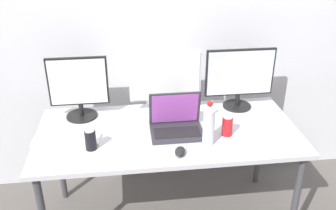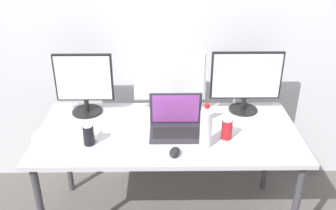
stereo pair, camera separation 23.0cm
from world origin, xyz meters
name	(u,v)px [view 2 (the right image)]	position (x,y,z in m)	size (l,w,h in m)	color
wall_back	(167,20)	(0.00, 0.59, 1.30)	(7.00, 0.08, 2.60)	silver
work_desk	(168,138)	(0.00, 0.00, 0.68)	(1.66, 0.78, 0.74)	#424247
monitor_left	(84,83)	(-0.56, 0.25, 0.96)	(0.39, 0.21, 0.43)	black
monitor_center	(170,80)	(0.01, 0.26, 0.97)	(0.49, 0.21, 0.44)	silver
monitor_right	(246,80)	(0.53, 0.27, 0.97)	(0.48, 0.20, 0.43)	black
laptop_silver	(176,123)	(0.05, -0.02, 0.80)	(0.33, 0.24, 0.25)	#2D2D33
keyboard_main	(67,134)	(-0.63, -0.06, 0.75)	(0.40, 0.13, 0.02)	white
mouse_by_keyboard	(175,152)	(0.03, -0.28, 0.76)	(0.06, 0.09, 0.04)	black
water_bottle	(206,127)	(0.22, -0.19, 0.87)	(0.07, 0.07, 0.28)	silver
soda_can_near_keyboard	(227,129)	(0.36, -0.10, 0.80)	(0.07, 0.07, 0.13)	red
soda_can_by_laptop	(89,135)	(-0.47, -0.16, 0.80)	(0.07, 0.07, 0.13)	black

